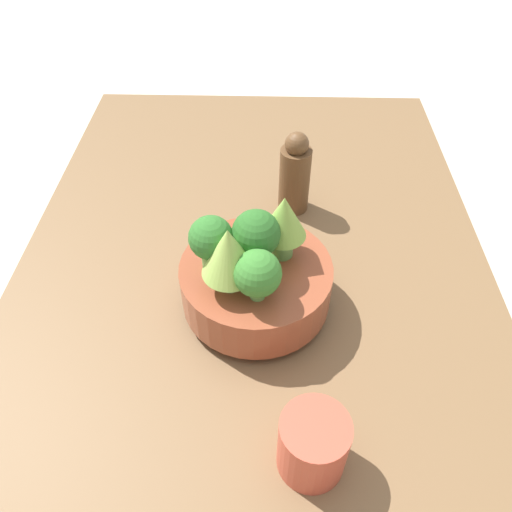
% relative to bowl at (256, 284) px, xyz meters
% --- Properties ---
extents(ground_plane, '(6.00, 6.00, 0.00)m').
position_rel_bowl_xyz_m(ground_plane, '(-0.02, -0.01, -0.09)').
color(ground_plane, beige).
extents(table, '(1.16, 0.72, 0.05)m').
position_rel_bowl_xyz_m(table, '(-0.02, -0.01, -0.07)').
color(table, brown).
rests_on(table, ground_plane).
extents(bowl, '(0.20, 0.20, 0.08)m').
position_rel_bowl_xyz_m(bowl, '(0.00, 0.00, 0.00)').
color(bowl, brown).
rests_on(bowl, table).
extents(broccoli_floret_front, '(0.06, 0.06, 0.08)m').
position_rel_bowl_xyz_m(broccoli_floret_front, '(0.01, -0.05, 0.08)').
color(broccoli_floret_front, '#6BA34C').
rests_on(broccoli_floret_front, bowl).
extents(broccoli_floret_center, '(0.06, 0.06, 0.09)m').
position_rel_bowl_xyz_m(broccoli_floret_center, '(0.00, 0.00, 0.09)').
color(broccoli_floret_center, '#7AB256').
rests_on(broccoli_floret_center, bowl).
extents(broccoli_floret_right, '(0.06, 0.06, 0.07)m').
position_rel_bowl_xyz_m(broccoli_floret_right, '(0.05, 0.00, 0.07)').
color(broccoli_floret_right, '#6BA34C').
rests_on(broccoli_floret_right, bowl).
extents(romanesco_piece_far, '(0.06, 0.06, 0.09)m').
position_rel_bowl_xyz_m(romanesco_piece_far, '(-0.03, 0.03, 0.09)').
color(romanesco_piece_far, '#609347').
rests_on(romanesco_piece_far, bowl).
extents(romanesco_piece_near, '(0.07, 0.07, 0.09)m').
position_rel_bowl_xyz_m(romanesco_piece_near, '(0.03, -0.03, 0.09)').
color(romanesco_piece_near, '#609347').
rests_on(romanesco_piece_near, bowl).
extents(cup, '(0.07, 0.07, 0.08)m').
position_rel_bowl_xyz_m(cup, '(0.22, 0.07, -0.00)').
color(cup, '#C64C38').
rests_on(cup, table).
extents(pepper_mill, '(0.05, 0.05, 0.14)m').
position_rel_bowl_xyz_m(pepper_mill, '(-0.22, 0.06, 0.02)').
color(pepper_mill, brown).
rests_on(pepper_mill, table).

